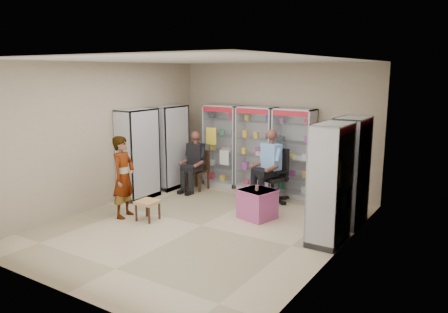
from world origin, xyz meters
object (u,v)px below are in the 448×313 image
Objects in this scene: cabinet_back_mid at (257,149)px; woven_stool_b at (148,210)px; cabinet_back_right at (294,153)px; cabinet_right_near at (330,184)px; cabinet_right_far at (350,171)px; standing_man at (123,177)px; wooden_chair at (198,170)px; cabinet_back_left at (223,145)px; seated_shopkeeper at (272,168)px; cabinet_left_far at (170,147)px; woven_stool_a at (323,216)px; office_chair at (272,175)px; cabinet_left_near at (138,154)px; pink_trunk at (257,204)px.

woven_stool_b is (-0.70, -3.04, -0.81)m from cabinet_back_mid.
cabinet_right_near is (1.63, -2.23, 0.00)m from cabinet_back_right.
cabinet_right_far reaches higher than standing_man.
cabinet_back_right reaches higher than wooden_chair.
cabinet_back_left reaches higher than seated_shopkeeper.
woven_stool_a is at bearing 81.52° from cabinet_left_far.
cabinet_back_left and cabinet_left_far have the same top height.
office_chair is 0.79× the size of seated_shopkeeper.
wooden_chair is at bearing 152.39° from cabinet_left_near.
cabinet_right_near is 5.01× the size of woven_stool_a.
seated_shopkeeper is at bearing 94.99° from cabinet_left_far.
cabinet_right_near is 3.47m from woven_stool_b.
pink_trunk is (-1.57, 0.42, -0.71)m from cabinet_right_near.
cabinet_right_far is 1.10m from cabinet_right_near.
office_chair is at bearing 49.12° from cabinet_right_near.
cabinet_back_mid is 1.33× the size of seated_shopkeeper.
office_chair is at bearing -20.88° from cabinet_back_left.
cabinet_back_right is at bearing 0.00° from cabinet_back_left.
cabinet_back_right is 1.00× the size of cabinet_left_near.
cabinet_right_near is 2.39m from seated_shopkeeper.
wooden_chair is (-2.15, -0.73, -0.53)m from cabinet_back_right.
cabinet_left_far is at bearing -153.68° from cabinet_back_mid.
standing_man is at bearing -111.35° from cabinet_back_mid.
standing_man is at bearing 16.63° from cabinet_left_far.
cabinet_back_mid is 1.08m from office_chair.
seated_shopkeeper is (0.00, -0.05, 0.16)m from office_chair.
cabinet_back_mid is 1.06m from seated_shopkeeper.
wooden_chair reaches higher than woven_stool_a.
woven_stool_a is (4.13, 0.48, -0.80)m from cabinet_left_near.
cabinet_left_near is at bearing -117.61° from wooden_chair.
cabinet_back_right is 0.77m from seated_shopkeeper.
cabinet_left_near is 1.56m from wooden_chair.
cabinet_right_near is 1.70× the size of office_chair.
cabinet_left_near is 1.33× the size of seated_shopkeeper.
cabinet_back_mid is 1.00× the size of cabinet_left_far.
cabinet_back_mid is at bearing 49.16° from cabinet_right_near.
cabinet_right_far is 4.46m from cabinet_left_far.
cabinet_back_right reaches higher than standing_man.
cabinet_right_near is 4.65m from cabinet_left_far.
cabinet_back_mid is 5.15× the size of woven_stool_b.
cabinet_right_far is 1.70× the size of office_chair.
woven_stool_a is 0.25× the size of standing_man.
wooden_chair is at bearing -159.70° from seated_shopkeeper.
cabinet_back_right reaches higher than seated_shopkeeper.
woven_stool_a is (1.23, 0.26, -0.09)m from pink_trunk.
seated_shopkeeper is (1.95, 0.03, 0.28)m from wooden_chair.
wooden_chair is 2.36× the size of woven_stool_a.
cabinet_right_near is (0.00, -1.10, 0.00)m from cabinet_right_far.
cabinet_back_left is 1.00× the size of cabinet_right_far.
cabinet_right_far is 1.89m from seated_shopkeeper.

